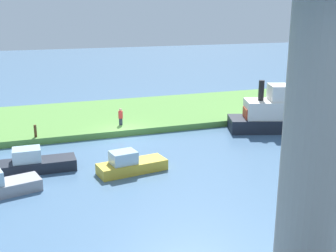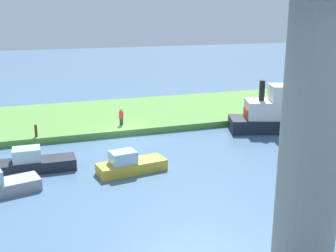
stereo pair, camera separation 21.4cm
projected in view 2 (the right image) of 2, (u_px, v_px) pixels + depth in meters
The scene contains 8 objects.
ground_plane at pixel (125, 136), 32.87m from camera, with size 160.00×160.00×0.00m, color #4C7093.
grassy_bank at pixel (110, 116), 38.27m from camera, with size 80.00×12.00×0.50m, color #5B9342.
bridge_pylon at pixel (312, 139), 15.09m from camera, with size 2.32×2.32×10.16m, color #9E998E.
person_on_bank at pixel (121, 116), 34.18m from camera, with size 0.49×0.49×1.39m.
mooring_post at pixel (36, 131), 31.01m from camera, with size 0.20×0.20×0.91m, color brown.
houseboat_blue at pixel (284, 112), 34.08m from camera, with size 8.56×5.19×4.15m.
motorboat_white at pixel (130, 164), 25.53m from camera, with size 4.38×2.10×1.40m.
motorboat_red at pixel (35, 162), 25.75m from camera, with size 4.55×1.67×1.51m.
Camera 2 is at (7.13, 30.82, 9.56)m, focal length 44.88 mm.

